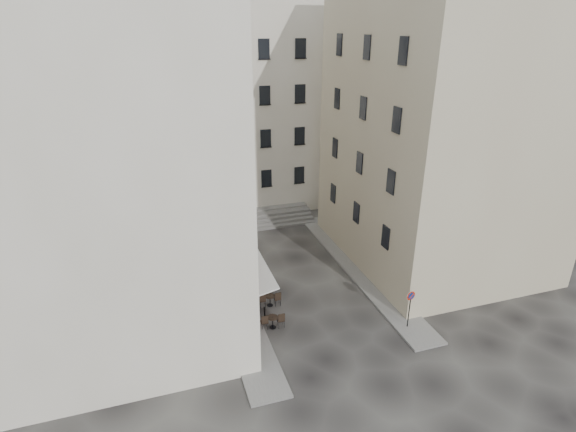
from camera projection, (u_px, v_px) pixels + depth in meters
name	position (u px, v px, depth m)	size (l,w,h in m)	color
ground	(312.00, 302.00, 27.63)	(90.00, 90.00, 0.00)	black
sidewalk_left	(227.00, 280.00, 29.84)	(2.00, 22.00, 0.12)	slate
sidewalk_right	(357.00, 267.00, 31.49)	(2.00, 18.00, 0.12)	slate
building_left	(106.00, 138.00, 23.26)	(12.20, 16.20, 20.60)	beige
building_right	(443.00, 129.00, 29.99)	(12.20, 14.20, 18.60)	tan
building_back	(229.00, 102.00, 40.33)	(18.20, 10.20, 18.60)	beige
cafe_storefront	(238.00, 279.00, 26.55)	(1.74, 7.30, 3.50)	#41090D
stone_steps	(260.00, 219.00, 38.48)	(9.00, 3.15, 0.80)	#585653
bollard_near	(265.00, 313.00, 25.63)	(0.12, 0.12, 0.98)	black
bollard_mid	(250.00, 283.00, 28.70)	(0.12, 0.12, 0.98)	black
bollard_far	(239.00, 258.00, 31.76)	(0.12, 0.12, 0.98)	black
no_parking_sign	(410.00, 302.00, 24.58)	(0.55, 0.14, 2.41)	black
bistro_table_a	(272.00, 321.00, 25.08)	(1.32, 0.62, 0.93)	black
bistro_table_b	(270.00, 299.00, 27.06)	(1.30, 0.61, 0.92)	black
bistro_table_c	(252.00, 292.00, 27.80)	(1.31, 0.61, 0.92)	black
bistro_table_d	(255.00, 278.00, 29.38)	(1.27, 0.59, 0.89)	black
bistro_table_e	(246.00, 271.00, 30.22)	(1.24, 0.58, 0.87)	black
pedestrian	(251.00, 278.00, 28.64)	(0.61, 0.40, 1.66)	black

